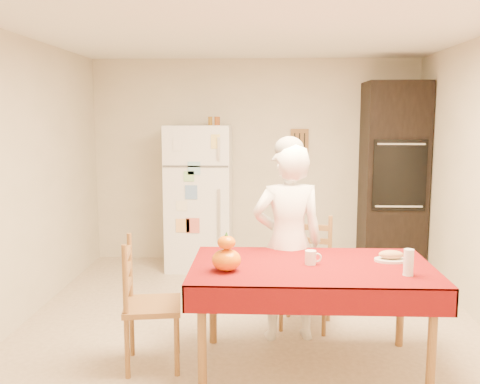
# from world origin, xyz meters

# --- Properties ---
(floor) EXTENTS (4.50, 4.50, 0.00)m
(floor) POSITION_xyz_m (0.00, 0.00, 0.00)
(floor) COLOR tan
(floor) RESTS_ON ground
(room_shell) EXTENTS (4.02, 4.52, 2.51)m
(room_shell) POSITION_xyz_m (0.00, 0.00, 1.62)
(room_shell) COLOR beige
(room_shell) RESTS_ON ground
(refrigerator) EXTENTS (0.75, 0.74, 1.70)m
(refrigerator) POSITION_xyz_m (-0.65, 1.88, 0.85)
(refrigerator) COLOR white
(refrigerator) RESTS_ON floor
(oven_cabinet) EXTENTS (0.70, 0.62, 2.20)m
(oven_cabinet) POSITION_xyz_m (1.63, 1.93, 1.10)
(oven_cabinet) COLOR black
(oven_cabinet) RESTS_ON floor
(dining_table) EXTENTS (1.70, 1.00, 0.76)m
(dining_table) POSITION_xyz_m (0.45, -0.70, 0.69)
(dining_table) COLOR brown
(dining_table) RESTS_ON floor
(chair_far) EXTENTS (0.50, 0.49, 0.95)m
(chair_far) POSITION_xyz_m (0.49, 0.13, 0.51)
(chair_far) COLOR brown
(chair_far) RESTS_ON floor
(chair_left) EXTENTS (0.46, 0.48, 0.95)m
(chair_left) POSITION_xyz_m (-0.75, -0.73, 0.51)
(chair_left) COLOR brown
(chair_left) RESTS_ON floor
(seated_woman) EXTENTS (0.63, 0.47, 1.59)m
(seated_woman) POSITION_xyz_m (0.30, -0.19, 0.80)
(seated_woman) COLOR white
(seated_woman) RESTS_ON floor
(coffee_mug) EXTENTS (0.08, 0.08, 0.10)m
(coffee_mug) POSITION_xyz_m (0.44, -0.68, 0.81)
(coffee_mug) COLOR white
(coffee_mug) RESTS_ON dining_table
(pumpkin_lower) EXTENTS (0.20, 0.20, 0.15)m
(pumpkin_lower) POSITION_xyz_m (-0.15, -0.86, 0.84)
(pumpkin_lower) COLOR #D04A04
(pumpkin_lower) RESTS_ON dining_table
(pumpkin_upper) EXTENTS (0.12, 0.12, 0.09)m
(pumpkin_upper) POSITION_xyz_m (-0.15, -0.86, 0.96)
(pumpkin_upper) COLOR #E53905
(pumpkin_upper) RESTS_ON pumpkin_lower
(wine_glass) EXTENTS (0.07, 0.07, 0.18)m
(wine_glass) POSITION_xyz_m (1.06, -0.92, 0.85)
(wine_glass) COLOR white
(wine_glass) RESTS_ON dining_table
(bread_plate) EXTENTS (0.24, 0.24, 0.02)m
(bread_plate) POSITION_xyz_m (1.03, -0.58, 0.77)
(bread_plate) COLOR silver
(bread_plate) RESTS_ON dining_table
(bread_loaf) EXTENTS (0.18, 0.10, 0.06)m
(bread_loaf) POSITION_xyz_m (1.03, -0.58, 0.81)
(bread_loaf) COLOR #967B4A
(bread_loaf) RESTS_ON bread_plate
(spice_jar_left) EXTENTS (0.05, 0.05, 0.10)m
(spice_jar_left) POSITION_xyz_m (-0.52, 1.93, 1.75)
(spice_jar_left) COLOR brown
(spice_jar_left) RESTS_ON refrigerator
(spice_jar_mid) EXTENTS (0.05, 0.05, 0.10)m
(spice_jar_mid) POSITION_xyz_m (-0.45, 1.93, 1.75)
(spice_jar_mid) COLOR #974A1B
(spice_jar_mid) RESTS_ON refrigerator
(spice_jar_right) EXTENTS (0.05, 0.05, 0.10)m
(spice_jar_right) POSITION_xyz_m (-0.43, 1.93, 1.75)
(spice_jar_right) COLOR brown
(spice_jar_right) RESTS_ON refrigerator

